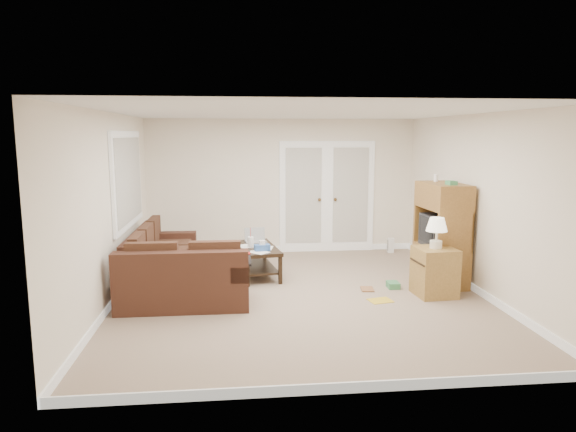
{
  "coord_description": "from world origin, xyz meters",
  "views": [
    {
      "loc": [
        -0.87,
        -6.81,
        2.21
      ],
      "look_at": [
        -0.16,
        0.15,
        1.1
      ],
      "focal_mm": 32.0,
      "sensor_mm": 36.0,
      "label": 1
    }
  ],
  "objects": [
    {
      "name": "side_cabinet",
      "position": [
        1.85,
        -0.17,
        0.39
      ],
      "size": [
        0.55,
        0.55,
        1.1
      ],
      "rotation": [
        0.0,
        0.0,
        0.07
      ],
      "color": "#A37A3B",
      "rests_on": "floor"
    },
    {
      "name": "floor_greenbox",
      "position": [
        1.39,
        0.23,
        0.04
      ],
      "size": [
        0.17,
        0.22,
        0.09
      ],
      "primitive_type": "cube",
      "rotation": [
        0.0,
        0.0,
        -0.03
      ],
      "color": "#3E8853",
      "rests_on": "floor"
    },
    {
      "name": "french_doors",
      "position": [
        0.85,
        2.71,
        1.04
      ],
      "size": [
        1.8,
        0.05,
        2.13
      ],
      "color": "white",
      "rests_on": "floor"
    },
    {
      "name": "wall_right",
      "position": [
        2.5,
        0.0,
        1.25
      ],
      "size": [
        0.02,
        5.5,
        2.5
      ],
      "primitive_type": "cube",
      "color": "white",
      "rests_on": "floor"
    },
    {
      "name": "space_heater",
      "position": [
        2.04,
        2.45,
        0.14
      ],
      "size": [
        0.11,
        0.09,
        0.28
      ],
      "primitive_type": "cube",
      "rotation": [
        0.0,
        0.0,
        -0.03
      ],
      "color": "white",
      "rests_on": "floor"
    },
    {
      "name": "wall_front",
      "position": [
        0.0,
        -2.75,
        1.25
      ],
      "size": [
        5.0,
        0.02,
        2.5
      ],
      "primitive_type": "cube",
      "color": "white",
      "rests_on": "floor"
    },
    {
      "name": "window_left",
      "position": [
        -2.46,
        1.0,
        1.55
      ],
      "size": [
        0.05,
        1.92,
        1.42
      ],
      "color": "white",
      "rests_on": "wall_left"
    },
    {
      "name": "sectional_sofa",
      "position": [
        -1.8,
        0.36,
        0.31
      ],
      "size": [
        1.71,
        2.56,
        0.79
      ],
      "rotation": [
        0.0,
        0.0,
        -0.0
      ],
      "color": "#44251A",
      "rests_on": "floor"
    },
    {
      "name": "floor_magazine",
      "position": [
        1.05,
        -0.33,
        0.0
      ],
      "size": [
        0.35,
        0.3,
        0.01
      ],
      "primitive_type": "cube",
      "rotation": [
        0.0,
        0.0,
        0.22
      ],
      "color": "gold",
      "rests_on": "floor"
    },
    {
      "name": "wall_left",
      "position": [
        -2.5,
        0.0,
        1.25
      ],
      "size": [
        0.02,
        5.5,
        2.5
      ],
      "primitive_type": "cube",
      "color": "white",
      "rests_on": "floor"
    },
    {
      "name": "tv_armoire",
      "position": [
        2.16,
        0.4,
        0.76
      ],
      "size": [
        0.55,
        0.96,
        1.62
      ],
      "rotation": [
        0.0,
        0.0,
        0.04
      ],
      "color": "brown",
      "rests_on": "floor"
    },
    {
      "name": "coffee_table",
      "position": [
        -0.56,
        1.1,
        0.26
      ],
      "size": [
        0.76,
        1.24,
        0.79
      ],
      "rotation": [
        0.0,
        0.0,
        0.16
      ],
      "color": "black",
      "rests_on": "floor"
    },
    {
      "name": "wall_back",
      "position": [
        0.0,
        2.75,
        1.25
      ],
      "size": [
        5.0,
        0.02,
        2.5
      ],
      "primitive_type": "cube",
      "color": "white",
      "rests_on": "floor"
    },
    {
      "name": "floor",
      "position": [
        0.0,
        0.0,
        0.0
      ],
      "size": [
        5.5,
        5.5,
        0.0
      ],
      "primitive_type": "plane",
      "color": "gray",
      "rests_on": "ground"
    },
    {
      "name": "ceiling",
      "position": [
        0.0,
        0.0,
        2.5
      ],
      "size": [
        5.0,
        5.5,
        0.02
      ],
      "primitive_type": "cube",
      "color": "white",
      "rests_on": "wall_back"
    },
    {
      "name": "baseboards",
      "position": [
        0.0,
        0.0,
        0.05
      ],
      "size": [
        5.0,
        5.5,
        0.1
      ],
      "primitive_type": null,
      "color": "white",
      "rests_on": "floor"
    },
    {
      "name": "floor_book",
      "position": [
        0.91,
        0.18,
        0.01
      ],
      "size": [
        0.21,
        0.27,
        0.02
      ],
      "primitive_type": "imported",
      "rotation": [
        0.0,
        0.0,
        -0.13
      ],
      "color": "brown",
      "rests_on": "floor"
    }
  ]
}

